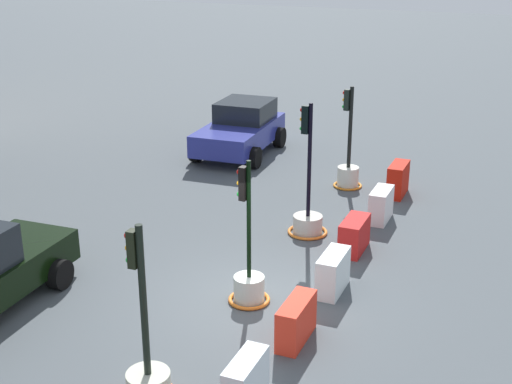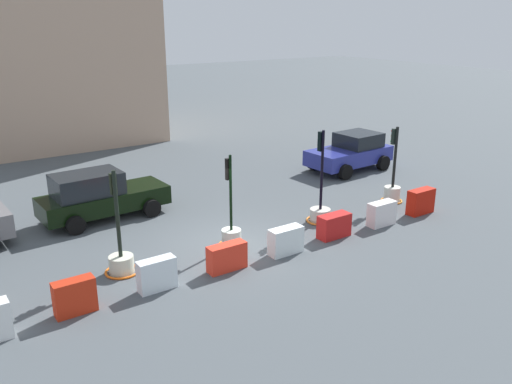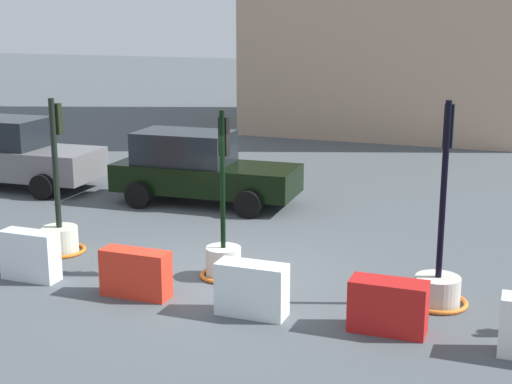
{
  "view_description": "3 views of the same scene",
  "coord_description": "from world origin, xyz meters",
  "px_view_note": "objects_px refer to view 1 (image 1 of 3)",
  "views": [
    {
      "loc": [
        -11.13,
        -4.92,
        6.76
      ],
      "look_at": [
        1.76,
        0.62,
        1.62
      ],
      "focal_mm": 48.69,
      "sensor_mm": 36.0,
      "label": 1
    },
    {
      "loc": [
        -7.88,
        -13.04,
        6.82
      ],
      "look_at": [
        1.08,
        0.26,
        1.5
      ],
      "focal_mm": 37.29,
      "sensor_mm": 36.0,
      "label": 2
    },
    {
      "loc": [
        4.89,
        -11.24,
        4.48
      ],
      "look_at": [
        0.44,
        0.4,
        1.48
      ],
      "focal_mm": 52.1,
      "sensor_mm": 36.0,
      "label": 3
    }
  ],
  "objects_px": {
    "traffic_light_3": "(308,216)",
    "traffic_light_4": "(348,170)",
    "car_blue_estate": "(241,129)",
    "construction_barrier_7": "(398,180)",
    "traffic_light_1": "(148,376)",
    "construction_barrier_3": "(296,321)",
    "construction_barrier_6": "(381,205)",
    "traffic_light_2": "(249,281)",
    "construction_barrier_5": "(354,235)",
    "construction_barrier_4": "(333,273)",
    "construction_barrier_2": "(246,384)"
  },
  "relations": [
    {
      "from": "traffic_light_3",
      "to": "traffic_light_4",
      "type": "relative_size",
      "value": 1.1
    },
    {
      "from": "car_blue_estate",
      "to": "construction_barrier_7",
      "type": "bearing_deg",
      "value": -109.19
    },
    {
      "from": "traffic_light_4",
      "to": "car_blue_estate",
      "type": "xyz_separation_m",
      "value": [
        1.85,
        4.23,
        0.33
      ]
    },
    {
      "from": "traffic_light_1",
      "to": "car_blue_estate",
      "type": "bearing_deg",
      "value": 18.26
    },
    {
      "from": "construction_barrier_3",
      "to": "construction_barrier_6",
      "type": "bearing_deg",
      "value": -0.33
    },
    {
      "from": "traffic_light_2",
      "to": "construction_barrier_5",
      "type": "distance_m",
      "value": 3.37
    },
    {
      "from": "traffic_light_4",
      "to": "car_blue_estate",
      "type": "bearing_deg",
      "value": 66.31
    },
    {
      "from": "traffic_light_3",
      "to": "construction_barrier_4",
      "type": "distance_m",
      "value": 2.96
    },
    {
      "from": "car_blue_estate",
      "to": "construction_barrier_5",
      "type": "bearing_deg",
      "value": -137.24
    },
    {
      "from": "construction_barrier_2",
      "to": "construction_barrier_3",
      "type": "height_order",
      "value": "construction_barrier_2"
    },
    {
      "from": "construction_barrier_6",
      "to": "construction_barrier_7",
      "type": "relative_size",
      "value": 0.96
    },
    {
      "from": "construction_barrier_6",
      "to": "car_blue_estate",
      "type": "bearing_deg",
      "value": 55.01
    },
    {
      "from": "construction_barrier_4",
      "to": "construction_barrier_7",
      "type": "height_order",
      "value": "construction_barrier_7"
    },
    {
      "from": "construction_barrier_2",
      "to": "construction_barrier_7",
      "type": "bearing_deg",
      "value": -0.4
    },
    {
      "from": "construction_barrier_2",
      "to": "construction_barrier_4",
      "type": "relative_size",
      "value": 0.94
    },
    {
      "from": "construction_barrier_3",
      "to": "construction_barrier_4",
      "type": "xyz_separation_m",
      "value": [
        2.03,
        -0.05,
        0.02
      ]
    },
    {
      "from": "traffic_light_2",
      "to": "construction_barrier_6",
      "type": "height_order",
      "value": "traffic_light_2"
    },
    {
      "from": "traffic_light_1",
      "to": "construction_barrier_4",
      "type": "height_order",
      "value": "traffic_light_1"
    },
    {
      "from": "construction_barrier_5",
      "to": "construction_barrier_7",
      "type": "bearing_deg",
      "value": -1.58
    },
    {
      "from": "traffic_light_2",
      "to": "traffic_light_4",
      "type": "distance_m",
      "value": 7.31
    },
    {
      "from": "traffic_light_4",
      "to": "car_blue_estate",
      "type": "relative_size",
      "value": 0.71
    },
    {
      "from": "traffic_light_2",
      "to": "construction_barrier_7",
      "type": "distance_m",
      "value": 7.31
    },
    {
      "from": "traffic_light_4",
      "to": "construction_barrier_3",
      "type": "relative_size",
      "value": 2.56
    },
    {
      "from": "construction_barrier_6",
      "to": "car_blue_estate",
      "type": "relative_size",
      "value": 0.25
    },
    {
      "from": "construction_barrier_2",
      "to": "construction_barrier_3",
      "type": "bearing_deg",
      "value": -1.26
    },
    {
      "from": "traffic_light_4",
      "to": "construction_barrier_2",
      "type": "relative_size",
      "value": 2.89
    },
    {
      "from": "traffic_light_3",
      "to": "car_blue_estate",
      "type": "bearing_deg",
      "value": 37.81
    },
    {
      "from": "traffic_light_2",
      "to": "construction_barrier_5",
      "type": "bearing_deg",
      "value": -21.97
    },
    {
      "from": "construction_barrier_6",
      "to": "construction_barrier_2",
      "type": "bearing_deg",
      "value": 179.43
    },
    {
      "from": "traffic_light_1",
      "to": "traffic_light_4",
      "type": "distance_m",
      "value": 10.8
    },
    {
      "from": "construction_barrier_5",
      "to": "construction_barrier_6",
      "type": "bearing_deg",
      "value": -3.4
    },
    {
      "from": "traffic_light_1",
      "to": "traffic_light_4",
      "type": "bearing_deg",
      "value": -0.27
    },
    {
      "from": "construction_barrier_7",
      "to": "traffic_light_4",
      "type": "bearing_deg",
      "value": 84.92
    },
    {
      "from": "traffic_light_2",
      "to": "car_blue_estate",
      "type": "bearing_deg",
      "value": 25.29
    },
    {
      "from": "construction_barrier_4",
      "to": "construction_barrier_7",
      "type": "xyz_separation_m",
      "value": [
        6.11,
        0.02,
        0.04
      ]
    },
    {
      "from": "traffic_light_1",
      "to": "construction_barrier_5",
      "type": "bearing_deg",
      "value": -12.09
    },
    {
      "from": "traffic_light_3",
      "to": "traffic_light_4",
      "type": "bearing_deg",
      "value": 0.82
    },
    {
      "from": "traffic_light_1",
      "to": "construction_barrier_7",
      "type": "xyz_separation_m",
      "value": [
        10.67,
        -1.53,
        0.0
      ]
    },
    {
      "from": "traffic_light_4",
      "to": "traffic_light_3",
      "type": "bearing_deg",
      "value": -179.18
    },
    {
      "from": "traffic_light_1",
      "to": "traffic_light_4",
      "type": "height_order",
      "value": "traffic_light_1"
    },
    {
      "from": "construction_barrier_4",
      "to": "construction_barrier_7",
      "type": "distance_m",
      "value": 6.11
    },
    {
      "from": "construction_barrier_3",
      "to": "construction_barrier_4",
      "type": "height_order",
      "value": "construction_barrier_4"
    },
    {
      "from": "construction_barrier_4",
      "to": "car_blue_estate",
      "type": "relative_size",
      "value": 0.26
    },
    {
      "from": "construction_barrier_5",
      "to": "car_blue_estate",
      "type": "xyz_separation_m",
      "value": [
        6.05,
        5.59,
        0.45
      ]
    },
    {
      "from": "construction_barrier_4",
      "to": "construction_barrier_5",
      "type": "distance_m",
      "value": 2.06
    },
    {
      "from": "traffic_light_1",
      "to": "traffic_light_4",
      "type": "relative_size",
      "value": 1.01
    },
    {
      "from": "traffic_light_2",
      "to": "car_blue_estate",
      "type": "height_order",
      "value": "traffic_light_2"
    },
    {
      "from": "traffic_light_1",
      "to": "construction_barrier_3",
      "type": "bearing_deg",
      "value": -30.74
    },
    {
      "from": "traffic_light_1",
      "to": "construction_barrier_5",
      "type": "xyz_separation_m",
      "value": [
        6.61,
        -1.42,
        -0.07
      ]
    },
    {
      "from": "construction_barrier_3",
      "to": "construction_barrier_6",
      "type": "height_order",
      "value": "construction_barrier_6"
    }
  ]
}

